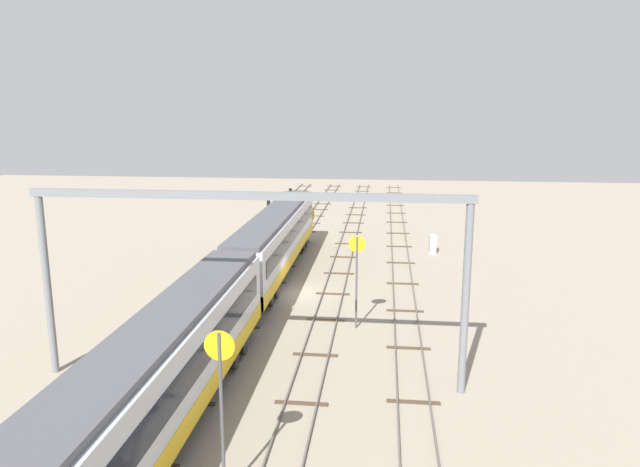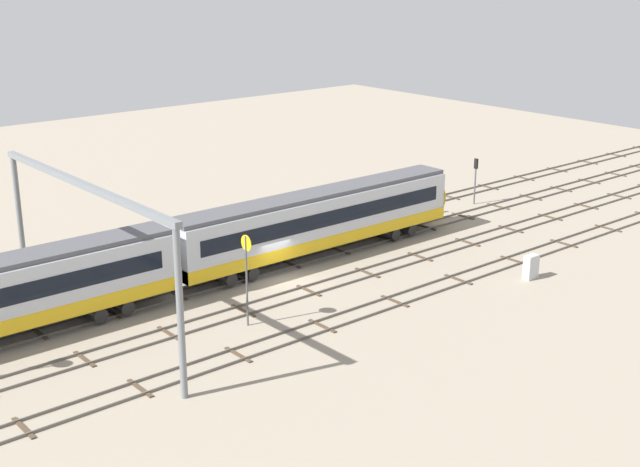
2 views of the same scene
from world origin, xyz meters
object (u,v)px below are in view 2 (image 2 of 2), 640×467
overhead_gantry (85,220)px  signal_light_trackside_approach (476,174)px  speed_sign_mid_trackside (247,267)px  relay_cabinet (531,267)px  signal_light_trackside_departure (406,186)px

overhead_gantry → signal_light_trackside_approach: overhead_gantry is taller
speed_sign_mid_trackside → relay_cabinet: speed_sign_mid_trackside is taller
speed_sign_mid_trackside → signal_light_trackside_departure: bearing=22.9°
overhead_gantry → signal_light_trackside_approach: (38.92, 4.26, -4.27)m
signal_light_trackside_approach → signal_light_trackside_departure: (-7.81, 0.95, 0.02)m
speed_sign_mid_trackside → relay_cabinet: bearing=-17.1°
signal_light_trackside_approach → relay_cabinet: signal_light_trackside_approach is taller
signal_light_trackside_departure → relay_cabinet: size_ratio=2.47×
overhead_gantry → relay_cabinet: bearing=-21.5°
overhead_gantry → speed_sign_mid_trackside: (7.66, -4.70, -3.31)m
speed_sign_mid_trackside → signal_light_trackside_approach: (31.26, 8.96, -0.96)m
signal_light_trackside_departure → relay_cabinet: signal_light_trackside_departure is taller
signal_light_trackside_approach → signal_light_trackside_departure: 7.86m
overhead_gantry → speed_sign_mid_trackside: size_ratio=3.62×
signal_light_trackside_departure → signal_light_trackside_approach: bearing=-7.0°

